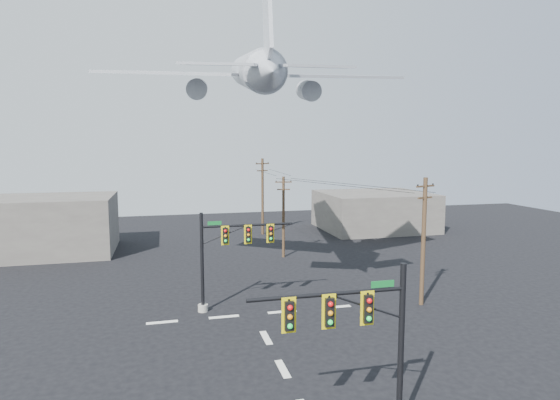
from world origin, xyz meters
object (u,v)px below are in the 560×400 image
object	(u,v)px
utility_pole_a	(423,239)
utility_pole_b	(283,215)
signal_mast_near	(366,343)
signal_mast_far	(225,255)
utility_pole_c	(263,195)
airliner	(253,72)

from	to	relation	value
utility_pole_a	utility_pole_b	world-z (taller)	utility_pole_a
signal_mast_near	utility_pole_b	xyz separation A→B (m)	(4.36, 29.58, 0.44)
signal_mast_near	utility_pole_a	xyz separation A→B (m)	(10.39, 13.29, 0.90)
signal_mast_far	utility_pole_c	bearing A→B (deg)	72.91
signal_mast_near	utility_pole_b	size ratio (longest dim) A/B	0.83
utility_pole_a	utility_pole_c	world-z (taller)	utility_pole_c
utility_pole_a	utility_pole_b	bearing A→B (deg)	89.78
signal_mast_near	signal_mast_far	size ratio (longest dim) A/B	1.00
signal_mast_near	utility_pole_a	size ratio (longest dim) A/B	0.75
signal_mast_near	utility_pole_a	world-z (taller)	utility_pole_a
airliner	utility_pole_b	bearing A→B (deg)	-21.88
signal_mast_near	utility_pole_b	distance (m)	29.91
utility_pole_a	utility_pole_c	distance (m)	29.45
signal_mast_far	utility_pole_b	distance (m)	15.97
signal_mast_near	utility_pole_a	bearing A→B (deg)	51.96
airliner	signal_mast_near	bearing A→B (deg)	-173.07
signal_mast_far	utility_pole_a	size ratio (longest dim) A/B	0.75
signal_mast_near	airliner	distance (m)	24.53
signal_mast_near	utility_pole_c	size ratio (longest dim) A/B	0.71
signal_mast_far	utility_pole_a	bearing A→B (deg)	-9.53
utility_pole_c	airliner	xyz separation A→B (m)	(-5.18, -21.48, 11.91)
airliner	utility_pole_c	bearing A→B (deg)	-7.52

